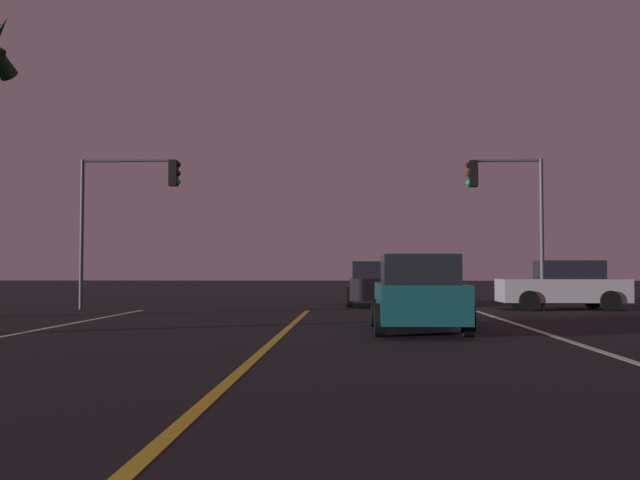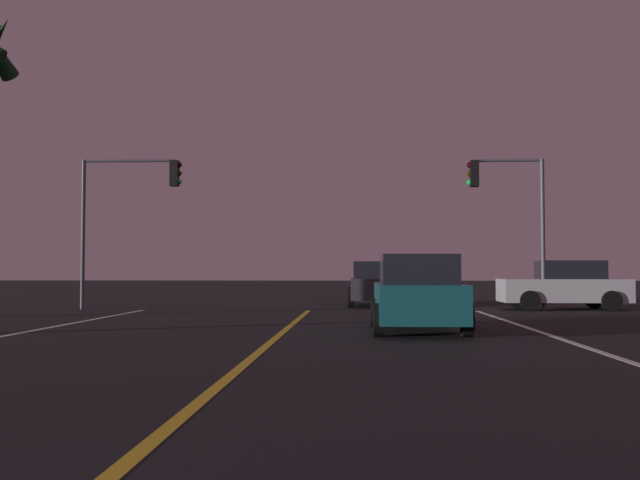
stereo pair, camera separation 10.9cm
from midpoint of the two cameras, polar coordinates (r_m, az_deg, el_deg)
lane_center_divider at (r=9.87m, az=-6.38°, el=-10.22°), size 0.16×30.18×0.01m
car_ahead_far at (r=28.44m, az=4.36°, el=-3.46°), size 2.02×4.30×1.70m
car_crossing_side at (r=26.96m, az=18.61°, el=-3.40°), size 4.30×2.02×1.70m
car_lead_same_lane at (r=16.48m, az=7.76°, el=-4.21°), size 2.02×4.30×1.70m
traffic_light_near_right at (r=25.89m, az=14.38°, el=3.18°), size 2.63×0.36×5.18m
traffic_light_near_left at (r=26.56m, az=-14.35°, el=3.27°), size 3.56×0.36×5.26m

